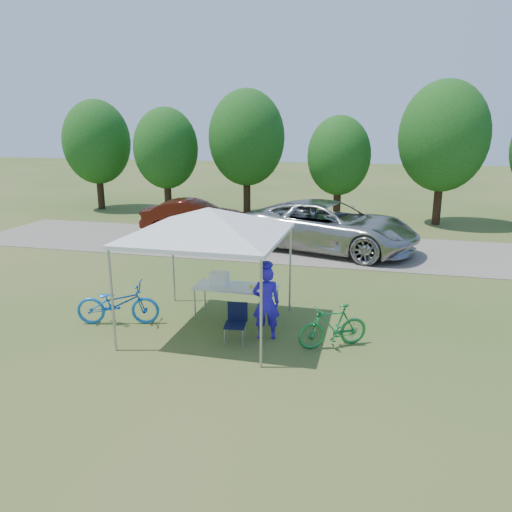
# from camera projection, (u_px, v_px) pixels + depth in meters

# --- Properties ---
(ground) EXTENTS (100.00, 100.00, 0.00)m
(ground) POSITION_uv_depth(u_px,v_px,m) (211.00, 329.00, 11.10)
(ground) COLOR #2D5119
(ground) RESTS_ON ground
(gravel_strip) EXTENTS (24.00, 5.00, 0.02)m
(gravel_strip) POSITION_uv_depth(u_px,v_px,m) (281.00, 246.00, 18.60)
(gravel_strip) COLOR gray
(gravel_strip) RESTS_ON ground
(canopy) EXTENTS (4.53, 4.53, 3.00)m
(canopy) POSITION_uv_depth(u_px,v_px,m) (208.00, 211.00, 10.42)
(canopy) COLOR #A5A5AA
(canopy) RESTS_ON ground
(treeline) EXTENTS (24.89, 4.28, 6.30)m
(treeline) POSITION_uv_depth(u_px,v_px,m) (301.00, 143.00, 23.44)
(treeline) COLOR #382314
(treeline) RESTS_ON ground
(folding_table) EXTENTS (1.92, 0.80, 0.79)m
(folding_table) POSITION_uv_depth(u_px,v_px,m) (236.00, 288.00, 11.52)
(folding_table) COLOR white
(folding_table) RESTS_ON ground
(folding_chair) EXTENTS (0.47, 0.49, 0.82)m
(folding_chair) POSITION_uv_depth(u_px,v_px,m) (236.00, 319.00, 10.36)
(folding_chair) COLOR black
(folding_chair) RESTS_ON ground
(cooler) EXTENTS (0.42, 0.29, 0.31)m
(cooler) POSITION_uv_depth(u_px,v_px,m) (219.00, 278.00, 11.57)
(cooler) COLOR white
(cooler) RESTS_ON folding_table
(ice_cream_cup) EXTENTS (0.09, 0.09, 0.07)m
(ice_cream_cup) POSITION_uv_depth(u_px,v_px,m) (252.00, 287.00, 11.37)
(ice_cream_cup) COLOR yellow
(ice_cream_cup) RESTS_ON folding_table
(cyclist) EXTENTS (0.66, 0.53, 1.58)m
(cyclist) POSITION_uv_depth(u_px,v_px,m) (266.00, 303.00, 10.42)
(cyclist) COLOR #2917BE
(cyclist) RESTS_ON ground
(bike_blue) EXTENTS (1.96, 1.11, 0.98)m
(bike_blue) POSITION_uv_depth(u_px,v_px,m) (118.00, 303.00, 11.27)
(bike_blue) COLOR blue
(bike_blue) RESTS_ON ground
(bike_green) EXTENTS (1.50, 1.10, 0.89)m
(bike_green) POSITION_uv_depth(u_px,v_px,m) (333.00, 326.00, 10.10)
(bike_green) COLOR #1A7836
(bike_green) RESTS_ON ground
(minivan) EXTENTS (6.87, 4.52, 1.75)m
(minivan) POSITION_uv_depth(u_px,v_px,m) (328.00, 226.00, 17.76)
(minivan) COLOR #A4A49F
(minivan) RESTS_ON gravel_strip
(sedan) EXTENTS (4.39, 2.07, 1.39)m
(sedan) POSITION_uv_depth(u_px,v_px,m) (194.00, 217.00, 20.55)
(sedan) COLOR #41120A
(sedan) RESTS_ON gravel_strip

